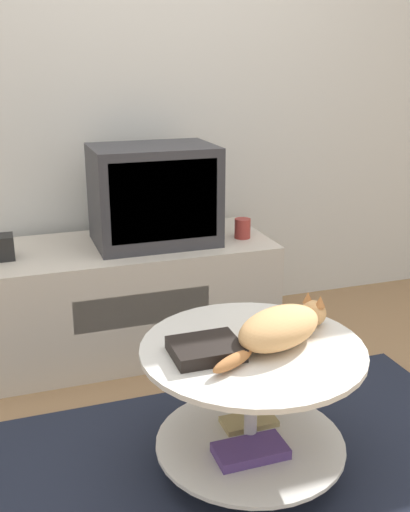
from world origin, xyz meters
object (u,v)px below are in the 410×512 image
Objects in this scene: speaker at (1,247)px; dvd_box at (206,349)px; tv at (154,195)px; cat at (281,327)px.

speaker reaches higher than dvd_box.
cat is at bearing -82.37° from tv.
dvd_box is at bearing 152.65° from cat.
cat reaches higher than dvd_box.
cat is (0.15, -1.08, -0.22)m from tv.
tv is 1.11× the size of cat.
speaker is at bearing -177.39° from tv.
tv is at bearing 2.61° from speaker.
dvd_box is (-0.12, -1.08, -0.26)m from tv.
tv reaches higher than dvd_box.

